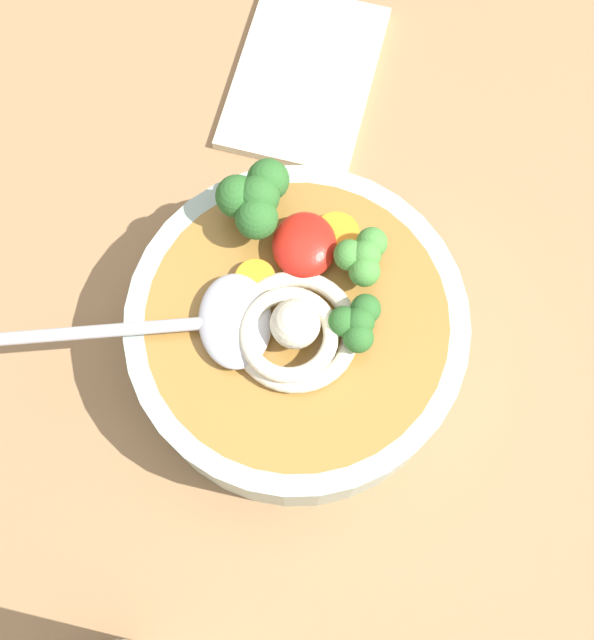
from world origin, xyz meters
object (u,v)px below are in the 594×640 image
Objects in this scene: soup_spoon at (212,323)px; folded_napkin at (304,77)px; noodle_pile at (294,330)px; soup_bowl at (297,335)px.

folded_napkin is at bearing -109.19° from soup_spoon.
noodle_pile is at bearing 2.31° from folded_napkin.
noodle_pile reaches higher than folded_napkin.
soup_spoon reaches higher than soup_bowl.
soup_bowl is 1.20× the size of soup_spoon.
noodle_pile is at bearing -7.75° from soup_bowl.
soup_bowl reaches higher than folded_napkin.
soup_bowl is at bearing 172.25° from noodle_pile.
folded_napkin is (-21.29, -1.03, -2.96)cm from soup_bowl.
soup_spoon is 1.18× the size of folded_napkin.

